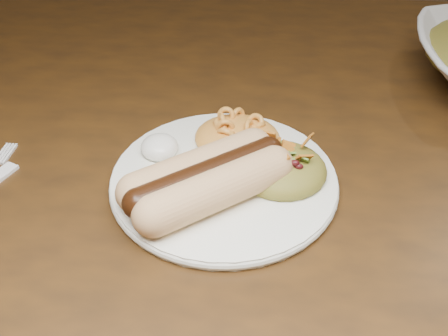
# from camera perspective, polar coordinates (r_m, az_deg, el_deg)

# --- Properties ---
(table) EXTENTS (1.60, 0.90, 0.75)m
(table) POSITION_cam_1_polar(r_m,az_deg,el_deg) (0.66, 2.72, -3.53)
(table) COLOR #45280D
(table) RESTS_ON floor
(plate) EXTENTS (0.30, 0.30, 0.01)m
(plate) POSITION_cam_1_polar(r_m,az_deg,el_deg) (0.54, 0.00, -1.32)
(plate) COLOR white
(plate) RESTS_ON table
(hotdog) EXTENTS (0.13, 0.15, 0.04)m
(hotdog) POSITION_cam_1_polar(r_m,az_deg,el_deg) (0.50, -1.83, -1.10)
(hotdog) COLOR tan
(hotdog) RESTS_ON plate
(mac_and_cheese) EXTENTS (0.11, 0.10, 0.04)m
(mac_and_cheese) POSITION_cam_1_polar(r_m,az_deg,el_deg) (0.57, 1.49, 4.46)
(mac_and_cheese) COLOR #E38946
(mac_and_cheese) RESTS_ON plate
(sour_cream) EXTENTS (0.05, 0.05, 0.02)m
(sour_cream) POSITION_cam_1_polar(r_m,az_deg,el_deg) (0.56, -7.06, 2.61)
(sour_cream) COLOR white
(sour_cream) RESTS_ON plate
(taco_salad) EXTENTS (0.09, 0.09, 0.04)m
(taco_salad) POSITION_cam_1_polar(r_m,az_deg,el_deg) (0.53, 6.32, 0.63)
(taco_salad) COLOR #A85A1E
(taco_salad) RESTS_ON plate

